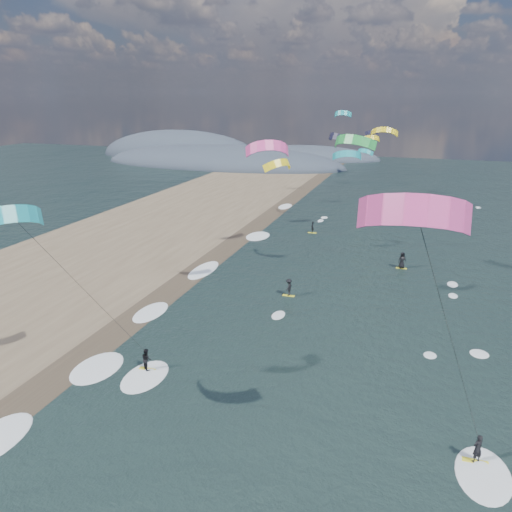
% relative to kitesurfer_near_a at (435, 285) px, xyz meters
% --- Properties ---
extents(ground, '(260.00, 260.00, 0.00)m').
position_rel_kitesurfer_near_a_xyz_m(ground, '(-10.04, 0.42, -10.91)').
color(ground, black).
rests_on(ground, ground).
extents(wet_sand_strip, '(3.00, 240.00, 0.00)m').
position_rel_kitesurfer_near_a_xyz_m(wet_sand_strip, '(-22.04, 10.42, -10.90)').
color(wet_sand_strip, '#382D23').
rests_on(wet_sand_strip, ground).
extents(coastal_hills, '(80.00, 41.00, 15.00)m').
position_rel_kitesurfer_near_a_xyz_m(coastal_hills, '(-54.89, 108.28, -10.91)').
color(coastal_hills, '#3D4756').
rests_on(coastal_hills, ground).
extents(kitesurfer_near_a, '(7.53, 8.28, 14.91)m').
position_rel_kitesurfer_near_a_xyz_m(kitesurfer_near_a, '(0.00, 0.00, 0.00)').
color(kitesurfer_near_a, yellow).
rests_on(kitesurfer_near_a, ground).
extents(kitesurfer_near_b, '(6.72, 9.04, 12.81)m').
position_rel_kitesurfer_near_a_xyz_m(kitesurfer_near_b, '(-19.22, 3.14, -3.06)').
color(kitesurfer_near_b, yellow).
rests_on(kitesurfer_near_b, ground).
extents(far_kitesurfers, '(12.99, 22.44, 1.78)m').
position_rel_kitesurfer_near_a_xyz_m(far_kitesurfers, '(-8.08, 30.03, -10.06)').
color(far_kitesurfers, yellow).
rests_on(far_kitesurfers, ground).
extents(bg_kite_field, '(11.69, 77.74, 8.69)m').
position_rel_kitesurfer_near_a_xyz_m(bg_kite_field, '(-10.85, 52.48, 0.50)').
color(bg_kite_field, yellow).
rests_on(bg_kite_field, ground).
extents(shoreline_surf, '(2.40, 79.40, 0.11)m').
position_rel_kitesurfer_near_a_xyz_m(shoreline_surf, '(-20.84, 15.17, -10.91)').
color(shoreline_surf, white).
rests_on(shoreline_surf, ground).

